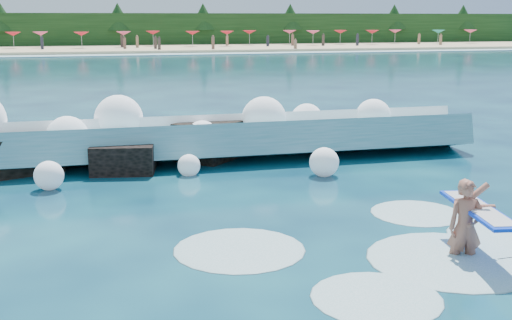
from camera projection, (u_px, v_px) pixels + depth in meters
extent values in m
plane|color=#071E3B|center=(206.00, 248.00, 12.16)|extent=(200.00, 200.00, 0.00)
cube|color=tan|center=(102.00, 49.00, 85.81)|extent=(140.00, 20.00, 0.40)
cube|color=silver|center=(105.00, 55.00, 75.46)|extent=(140.00, 5.00, 0.08)
cube|color=black|center=(100.00, 30.00, 94.77)|extent=(140.00, 4.00, 5.00)
cube|color=teal|center=(164.00, 146.00, 19.45)|extent=(19.41, 2.96, 1.62)
cube|color=white|center=(161.00, 126.00, 20.10)|extent=(19.41, 1.37, 0.76)
cube|color=black|center=(14.00, 157.00, 18.11)|extent=(2.78, 2.46, 1.25)
cube|color=black|center=(124.00, 160.00, 18.11)|extent=(1.94, 1.63, 0.96)
cube|color=black|center=(210.00, 143.00, 19.88)|extent=(2.45, 2.44, 1.35)
imported|color=#A35F4C|center=(465.00, 227.00, 11.54)|extent=(0.72, 0.56, 1.76)
cube|color=#0D38E4|center=(479.00, 209.00, 11.59)|extent=(0.95, 2.47, 0.06)
cube|color=silver|center=(479.00, 208.00, 11.59)|extent=(0.82, 2.26, 0.06)
sphere|color=white|center=(68.00, 137.00, 18.64)|extent=(1.25, 1.25, 1.25)
sphere|color=white|center=(119.00, 119.00, 19.55)|extent=(1.48, 1.48, 1.48)
sphere|color=white|center=(202.00, 137.00, 19.48)|extent=(1.03, 1.03, 1.03)
sphere|color=white|center=(264.00, 119.00, 20.20)|extent=(1.41, 1.41, 1.41)
sphere|color=white|center=(307.00, 120.00, 21.23)|extent=(1.08, 1.08, 1.08)
sphere|color=white|center=(373.00, 117.00, 21.18)|extent=(1.17, 1.17, 1.17)
sphere|color=white|center=(49.00, 176.00, 16.20)|extent=(0.75, 0.75, 0.75)
sphere|color=white|center=(189.00, 166.00, 17.79)|extent=(0.63, 0.63, 0.63)
sphere|color=white|center=(324.00, 162.00, 17.63)|extent=(0.82, 0.82, 0.82)
ellipsoid|color=silver|center=(450.00, 260.00, 11.55)|extent=(3.03, 3.03, 0.15)
ellipsoid|color=silver|center=(376.00, 298.00, 10.00)|extent=(2.08, 2.08, 0.10)
ellipsoid|color=silver|center=(511.00, 237.00, 12.75)|extent=(2.48, 2.48, 0.12)
ellipsoid|color=silver|center=(239.00, 250.00, 12.08)|extent=(2.51, 2.51, 0.13)
ellipsoid|color=silver|center=(417.00, 213.00, 14.33)|extent=(2.06, 2.06, 0.10)
cone|color=red|center=(13.00, 34.00, 83.97)|extent=(2.00, 2.00, 0.50)
cone|color=#DE416E|center=(40.00, 34.00, 85.52)|extent=(2.00, 2.00, 0.50)
cone|color=red|center=(81.00, 34.00, 84.32)|extent=(2.00, 2.00, 0.50)
cone|color=#DE416E|center=(124.00, 33.00, 87.44)|extent=(2.00, 2.00, 0.50)
cone|color=red|center=(153.00, 33.00, 90.90)|extent=(2.00, 2.00, 0.50)
cone|color=red|center=(192.00, 33.00, 89.45)|extent=(2.00, 2.00, 0.50)
cone|color=red|center=(227.00, 33.00, 90.72)|extent=(2.00, 2.00, 0.50)
cone|color=red|center=(249.00, 32.00, 94.54)|extent=(2.00, 2.00, 0.50)
cone|color=#DE416E|center=(290.00, 32.00, 96.00)|extent=(2.00, 2.00, 0.50)
cone|color=#DE416E|center=(313.00, 32.00, 93.92)|extent=(2.00, 2.00, 0.50)
cone|color=red|center=(340.00, 32.00, 97.00)|extent=(2.00, 2.00, 0.50)
cone|color=red|center=(372.00, 32.00, 96.90)|extent=(2.00, 2.00, 0.50)
cone|color=#DE416E|center=(395.00, 31.00, 100.02)|extent=(2.00, 2.00, 0.50)
cone|color=#15837A|center=(438.00, 32.00, 98.78)|extent=(2.00, 2.00, 0.50)
cone|color=#DE416E|center=(470.00, 31.00, 100.53)|extent=(2.00, 2.00, 0.50)
cube|color=#8C664C|center=(282.00, 40.00, 95.06)|extent=(0.35, 0.22, 1.50)
cube|color=#262633|center=(7.00, 42.00, 84.76)|extent=(0.35, 0.22, 1.49)
cube|color=#262633|center=(49.00, 44.00, 78.18)|extent=(0.35, 0.22, 1.52)
cube|color=brown|center=(472.00, 40.00, 92.72)|extent=(0.35, 0.22, 1.57)
cube|color=#3F332D|center=(323.00, 41.00, 91.97)|extent=(0.35, 0.22, 1.38)
cube|color=#8C664C|center=(373.00, 42.00, 87.36)|extent=(0.35, 0.22, 1.36)
cube|color=#262633|center=(239.00, 41.00, 89.34)|extent=(0.35, 0.22, 1.53)
cube|color=brown|center=(409.00, 39.00, 98.01)|extent=(0.35, 0.22, 1.39)
cube|color=#8C664C|center=(484.00, 40.00, 92.65)|extent=(0.35, 0.22, 1.56)
cube|color=#262633|center=(81.00, 42.00, 87.24)|extent=(0.35, 0.22, 1.43)
cube|color=#8C664C|center=(269.00, 43.00, 83.68)|extent=(0.35, 0.22, 1.43)
cube|color=#262633|center=(213.00, 43.00, 81.78)|extent=(0.35, 0.22, 1.57)
cube|color=brown|center=(373.00, 45.00, 85.13)|extent=(0.35, 0.22, 1.52)
cube|color=#3F332D|center=(91.00, 43.00, 81.65)|extent=(0.35, 0.22, 1.60)
cube|color=#8C664C|center=(432.00, 44.00, 87.51)|extent=(0.35, 0.22, 1.37)
cube|color=#262633|center=(235.00, 46.00, 81.18)|extent=(0.35, 0.22, 1.48)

